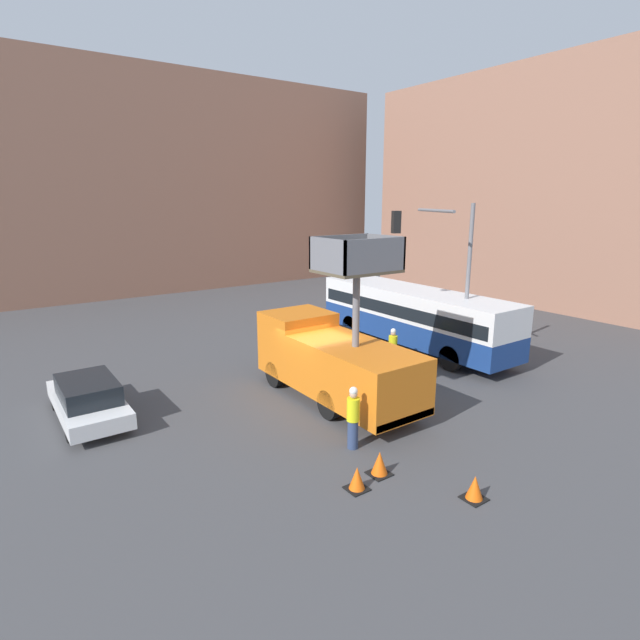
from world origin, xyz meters
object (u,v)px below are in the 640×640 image
utility_truck (334,358)px  traffic_cone_mid_road (380,464)px  road_worker_near_truck (353,417)px  road_worker_directing (393,349)px  traffic_light_pole (445,259)px  parked_car_curbside (88,399)px  city_bus (413,313)px  traffic_cone_far_side (357,479)px  traffic_cone_near_truck (475,488)px

utility_truck → traffic_cone_mid_road: utility_truck is taller
utility_truck → road_worker_near_truck: (-1.71, -3.27, -0.60)m
road_worker_directing → traffic_cone_mid_road: road_worker_directing is taller
traffic_cone_mid_road → road_worker_directing: bearing=44.7°
road_worker_directing → traffic_light_pole: bearing=108.9°
utility_truck → traffic_light_pole: (6.31, 0.57, 3.10)m
parked_car_curbside → traffic_cone_mid_road: bearing=-55.4°
city_bus → road_worker_near_truck: 10.87m
traffic_cone_mid_road → traffic_light_pole: bearing=32.8°
city_bus → road_worker_near_truck: size_ratio=5.72×
traffic_light_pole → traffic_cone_far_side: size_ratio=11.34×
city_bus → parked_car_curbside: bearing=96.8°
traffic_cone_far_side → road_worker_near_truck: bearing=54.1°
utility_truck → traffic_light_pole: size_ratio=1.03×
city_bus → road_worker_near_truck: city_bus is taller
road_worker_directing → traffic_cone_far_side: road_worker_directing is taller
traffic_light_pole → road_worker_near_truck: size_ratio=3.64×
parked_car_curbside → road_worker_directing: bearing=-9.8°
traffic_light_pole → parked_car_curbside: traffic_light_pole is taller
utility_truck → traffic_cone_near_truck: utility_truck is taller
road_worker_near_truck → traffic_cone_near_truck: road_worker_near_truck is taller
utility_truck → road_worker_near_truck: size_ratio=3.74×
city_bus → traffic_light_pole: bearing=170.1°
traffic_light_pole → parked_car_curbside: size_ratio=1.50×
utility_truck → parked_car_curbside: utility_truck is taller
traffic_cone_far_side → traffic_cone_mid_road: bearing=12.2°
traffic_cone_near_truck → parked_car_curbside: bearing=123.2°
utility_truck → road_worker_near_truck: bearing=-117.6°
road_worker_directing → parked_car_curbside: size_ratio=0.38×
traffic_light_pole → road_worker_directing: 4.42m
traffic_cone_near_truck → road_worker_directing: bearing=58.8°
traffic_cone_mid_road → parked_car_curbside: (-5.62, 8.14, 0.42)m
city_bus → traffic_cone_near_truck: 12.92m
road_worker_near_truck → parked_car_curbside: 8.88m
traffic_light_pole → road_worker_near_truck: 9.64m
city_bus → traffic_cone_far_side: (-10.09, -8.06, -1.45)m
city_bus → parked_car_curbside: 14.80m
road_worker_directing → road_worker_near_truck: bearing=-15.2°
road_worker_near_truck → utility_truck: bearing=83.9°
city_bus → traffic_cone_near_truck: bearing=149.4°
city_bus → traffic_cone_mid_road: (-9.15, -7.86, -1.43)m
utility_truck → traffic_cone_far_side: (-2.98, -5.02, -1.29)m
traffic_cone_near_truck → traffic_cone_mid_road: size_ratio=0.96×
road_worker_near_truck → city_bus: bearing=57.2°
road_worker_directing → parked_car_curbside: (-11.79, 2.04, -0.16)m
city_bus → traffic_cone_mid_road: bearing=138.6°
road_worker_directing → utility_truck: bearing=-35.9°
road_worker_directing → traffic_cone_far_side: bearing=-11.6°
city_bus → road_worker_directing: city_bus is taller
utility_truck → road_worker_directing: utility_truck is taller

